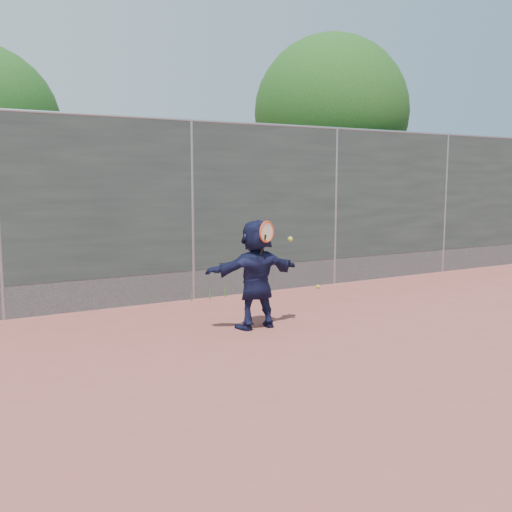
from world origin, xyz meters
TOP-DOWN VIEW (x-y plane):
  - ground at (0.00, 0.00)m, footprint 80.00×80.00m
  - player at (-0.01, 1.31)m, footprint 1.40×0.47m
  - ball_ground at (2.43, 3.24)m, footprint 0.07×0.07m
  - fence at (-0.00, 3.50)m, footprint 20.00×0.06m
  - swing_action at (0.08, 1.12)m, footprint 0.59×0.15m
  - tree_right at (4.68, 5.75)m, footprint 3.78×3.60m
  - weed_clump at (0.29, 3.38)m, footprint 0.68×0.07m

SIDE VIEW (x-z plane):
  - ground at x=0.00m, z-range 0.00..0.00m
  - ball_ground at x=2.43m, z-range 0.00..0.07m
  - weed_clump at x=0.29m, z-range -0.02..0.28m
  - player at x=-0.01m, z-range 0.00..1.50m
  - swing_action at x=0.08m, z-range 1.06..1.57m
  - fence at x=0.00m, z-range 0.07..3.09m
  - tree_right at x=4.68m, z-range 0.80..6.19m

